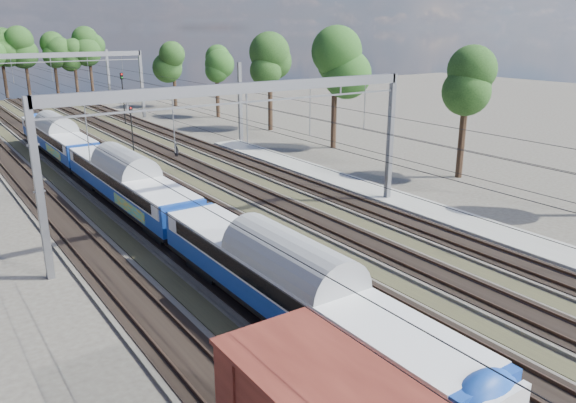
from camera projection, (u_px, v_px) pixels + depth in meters
track_bed at (156, 179)px, 45.98m from camera, size 21.00×130.00×0.34m
platform at (514, 239)px, 32.78m from camera, size 3.00×70.00×0.30m
catenary at (122, 92)px, 50.35m from camera, size 25.65×130.00×9.00m
tree_belt at (79, 57)px, 83.91m from camera, size 39.97×99.99×11.51m
emu_train at (128, 177)px, 37.55m from camera, size 2.77×58.58×4.05m
worker at (176, 150)px, 53.47m from camera, size 0.54×0.66×1.55m
signal_near at (132, 127)px, 52.03m from camera, size 0.36×0.33×5.02m
signal_far at (123, 92)px, 71.52m from camera, size 0.46×0.43×6.50m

